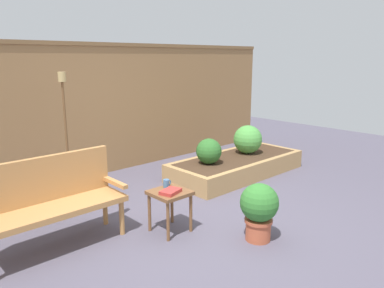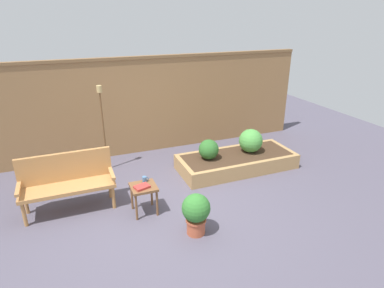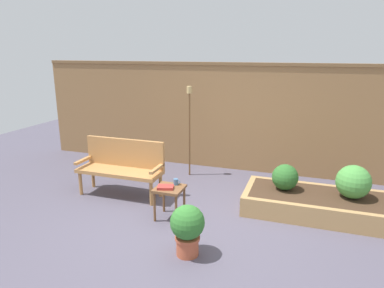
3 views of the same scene
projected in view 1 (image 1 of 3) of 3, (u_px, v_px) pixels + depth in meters
The scene contains 11 objects.
ground_plane at pixel (196, 226), 4.36m from camera, with size 14.00×14.00×0.00m, color #514C5B.
fence_back at pixel (84, 111), 5.96m from camera, with size 8.40×0.14×2.16m.
garden_bench at pixel (50, 196), 3.81m from camera, with size 1.44×0.48×0.94m.
side_table at pixel (170, 198), 4.16m from camera, with size 0.40×0.40×0.48m.
cup_on_table at pixel (166, 183), 4.25m from camera, with size 0.11×0.07×0.09m.
book_on_table at pixel (171, 191), 4.07m from camera, with size 0.23×0.16×0.04m, color #B2332D.
potted_boxwood at pixel (259, 208), 3.97m from camera, with size 0.41×0.41×0.63m.
raised_planter_bed at pixel (237, 166), 6.26m from camera, with size 2.40×1.00×0.30m.
shrub_near_bench at pixel (209, 151), 5.81m from camera, with size 0.40×0.40×0.40m.
shrub_far_corner at pixel (248, 139), 6.43m from camera, with size 0.49×0.49×0.49m.
tiki_torch at pixel (65, 113), 5.06m from camera, with size 0.10×0.10×1.74m.
Camera 1 is at (-2.78, -2.91, 1.93)m, focal length 34.95 mm.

